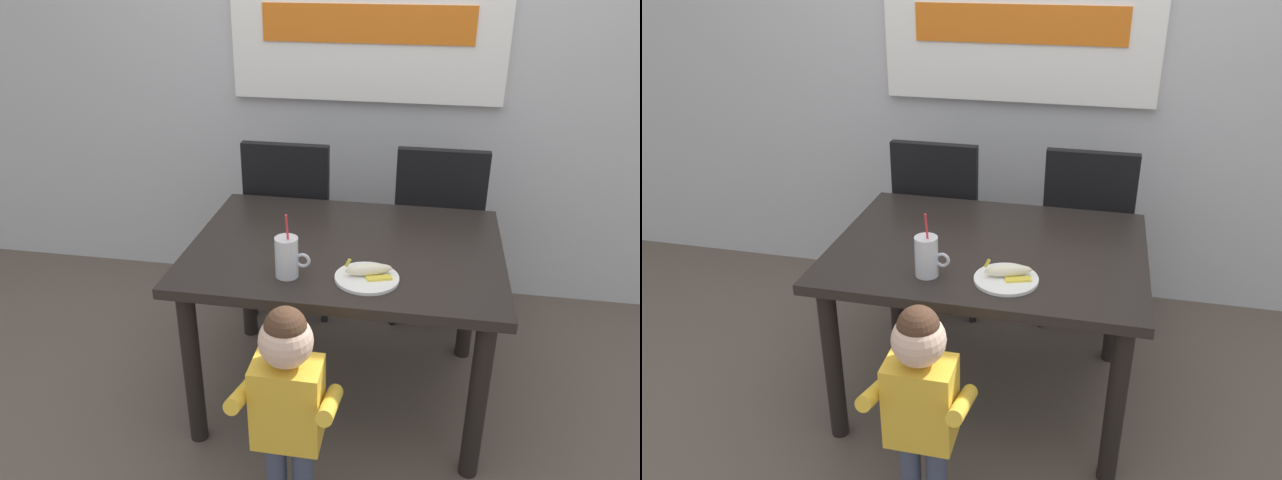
# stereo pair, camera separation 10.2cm
# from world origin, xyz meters

# --- Properties ---
(ground_plane) EXTENTS (24.00, 24.00, 0.00)m
(ground_plane) POSITION_xyz_m (0.00, 0.00, 0.00)
(ground_plane) COLOR brown
(back_wall) EXTENTS (6.40, 0.17, 2.90)m
(back_wall) POSITION_xyz_m (-0.00, 1.07, 1.45)
(back_wall) COLOR silver
(back_wall) RESTS_ON ground
(dining_table) EXTENTS (1.22, 0.92, 0.73)m
(dining_table) POSITION_xyz_m (0.00, 0.00, 0.62)
(dining_table) COLOR black
(dining_table) RESTS_ON ground
(dining_chair_left) EXTENTS (0.44, 0.44, 0.96)m
(dining_chair_left) POSITION_xyz_m (-0.37, 0.65, 0.54)
(dining_chair_left) COLOR black
(dining_chair_left) RESTS_ON ground
(dining_chair_right) EXTENTS (0.44, 0.45, 0.96)m
(dining_chair_right) POSITION_xyz_m (0.37, 0.69, 0.54)
(dining_chair_right) COLOR black
(dining_chair_right) RESTS_ON ground
(toddler_standing) EXTENTS (0.33, 0.24, 0.84)m
(toddler_standing) POSITION_xyz_m (-0.09, -0.68, 0.53)
(toddler_standing) COLOR #3F4760
(toddler_standing) RESTS_ON ground
(milk_cup) EXTENTS (0.13, 0.08, 0.25)m
(milk_cup) POSITION_xyz_m (-0.17, -0.28, 0.79)
(milk_cup) COLOR silver
(milk_cup) RESTS_ON dining_table
(snack_plate) EXTENTS (0.23, 0.23, 0.01)m
(snack_plate) POSITION_xyz_m (0.11, -0.26, 0.73)
(snack_plate) COLOR white
(snack_plate) RESTS_ON dining_table
(peeled_banana) EXTENTS (0.18, 0.12, 0.07)m
(peeled_banana) POSITION_xyz_m (0.12, -0.24, 0.76)
(peeled_banana) COLOR #F4EAC6
(peeled_banana) RESTS_ON snack_plate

